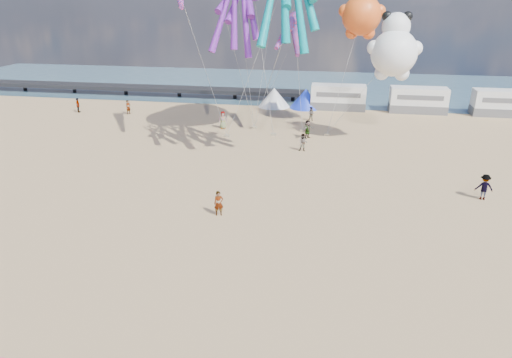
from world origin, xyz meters
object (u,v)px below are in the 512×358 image
(windsock_mid, at_px, (296,39))
(windsock_right, at_px, (286,32))
(beachgoer_0, at_px, (223,120))
(beachgoer_4, at_px, (308,129))
(tent_blue, at_px, (306,98))
(sandbag_c, at_px, (327,134))
(tent_white, at_px, (274,97))
(beachgoer_3, at_px, (78,105))
(standing_person, at_px, (219,203))
(beachgoer_7, at_px, (303,143))
(motorhome_1, at_px, (418,100))
(motorhome_2, at_px, (503,103))
(sandbag_e, at_px, (254,127))
(sandbag_b, at_px, (273,134))
(beachgoer_1, at_px, (311,114))
(motorhome_0, at_px, (338,97))
(kite_teddy_orange, at_px, (362,15))
(beachgoer_5, at_px, (128,107))
(beachgoer_2, at_px, (484,187))
(kite_panda, at_px, (394,53))
(sandbag_d, at_px, (302,130))
(sandbag_a, at_px, (227,136))

(windsock_mid, relative_size, windsock_right, 1.29)
(beachgoer_0, xyz_separation_m, beachgoer_4, (9.13, -2.07, -0.01))
(tent_blue, relative_size, sandbag_c, 8.00)
(tent_white, relative_size, beachgoer_3, 2.31)
(sandbag_c, bearing_deg, standing_person, -107.93)
(beachgoer_7, height_order, windsock_mid, windsock_mid)
(motorhome_1, height_order, tent_white, motorhome_1)
(motorhome_2, xyz_separation_m, windsock_right, (-23.37, -20.56, 9.10))
(beachgoer_0, relative_size, beachgoer_7, 1.13)
(tent_white, distance_m, windsock_mid, 15.06)
(beachgoer_7, relative_size, sandbag_e, 3.26)
(tent_white, bearing_deg, beachgoer_3, -162.67)
(motorhome_2, xyz_separation_m, sandbag_b, (-25.29, -12.81, -1.39))
(motorhome_2, xyz_separation_m, beachgoer_4, (-21.82, -13.17, -0.59))
(motorhome_1, bearing_deg, beachgoer_4, -133.08)
(beachgoer_1, xyz_separation_m, beachgoer_7, (-0.05, -11.08, 0.04))
(motorhome_0, distance_m, sandbag_b, 14.34)
(sandbag_e, relative_size, kite_teddy_orange, 0.08)
(standing_person, height_order, beachgoer_5, beachgoer_5)
(beachgoer_2, height_order, kite_panda, kite_panda)
(tent_blue, height_order, windsock_mid, windsock_mid)
(kite_panda, bearing_deg, windsock_mid, 158.94)
(beachgoer_5, xyz_separation_m, kite_panda, (29.10, -7.31, 7.65))
(tent_white, height_order, tent_blue, same)
(beachgoer_7, bearing_deg, tent_white, 112.42)
(beachgoer_1, xyz_separation_m, sandbag_e, (-5.80, -4.18, -0.67))
(sandbag_b, relative_size, kite_panda, 0.07)
(standing_person, distance_m, sandbag_d, 20.85)
(standing_person, height_order, sandbag_d, standing_person)
(tent_white, distance_m, sandbag_b, 12.97)
(beachgoer_2, relative_size, windsock_right, 0.42)
(motorhome_2, distance_m, beachgoer_2, 27.19)
(sandbag_c, bearing_deg, sandbag_b, -169.77)
(tent_blue, distance_m, sandbag_b, 13.06)
(standing_person, relative_size, sandbag_d, 3.31)
(beachgoer_2, relative_size, sandbag_a, 3.68)
(motorhome_2, height_order, beachgoer_2, motorhome_2)
(beachgoer_7, xyz_separation_m, sandbag_b, (-3.35, 4.52, -0.71))
(motorhome_2, xyz_separation_m, sandbag_c, (-19.95, -11.85, -1.39))
(kite_teddy_orange, bearing_deg, beachgoer_5, 154.77)
(tent_blue, distance_m, sandbag_c, 12.29)
(beachgoer_5, height_order, sandbag_d, beachgoer_5)
(motorhome_2, height_order, beachgoer_3, motorhome_2)
(motorhome_0, bearing_deg, beachgoer_7, -99.63)
(tent_blue, relative_size, beachgoer_2, 2.17)
(beachgoer_1, relative_size, kite_teddy_orange, 0.24)
(sandbag_c, distance_m, windsock_right, 14.05)
(tent_white, height_order, kite_panda, kite_panda)
(beachgoer_0, bearing_deg, tent_white, 51.94)
(beachgoer_7, distance_m, sandbag_e, 9.01)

